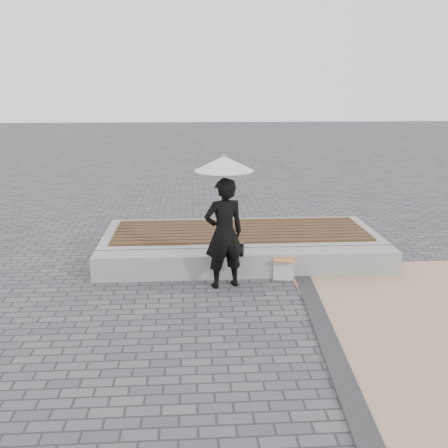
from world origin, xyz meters
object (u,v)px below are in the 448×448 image
(parasol, at_px, (224,163))
(canvas_tote, at_px, (284,269))
(woman, at_px, (224,233))
(handbag, at_px, (234,249))
(seating_ledge, at_px, (247,263))

(parasol, xyz_separation_m, canvas_tote, (0.98, 0.24, -1.74))
(woman, height_order, handbag, woman)
(seating_ledge, distance_m, canvas_tote, 0.62)
(parasol, bearing_deg, seating_ledge, 49.56)
(woman, bearing_deg, seating_ledge, -147.23)
(woman, bearing_deg, parasol, 87.25)
(seating_ledge, height_order, parasol, parasol)
(woman, distance_m, canvas_tote, 1.22)
(handbag, bearing_deg, canvas_tote, 13.32)
(seating_ledge, xyz_separation_m, woman, (-0.41, -0.48, 0.65))
(woman, xyz_separation_m, parasol, (0.00, -0.00, 1.06))
(seating_ledge, xyz_separation_m, canvas_tote, (0.57, -0.24, -0.03))
(seating_ledge, relative_size, parasol, 4.46)
(woman, height_order, parasol, parasol)
(seating_ledge, relative_size, handbag, 16.76)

